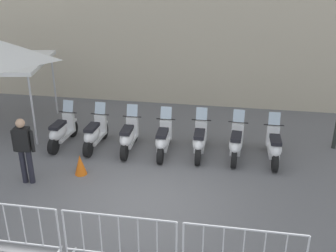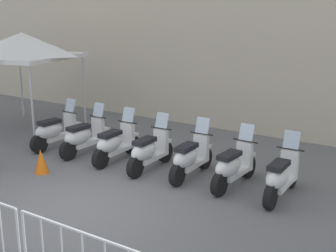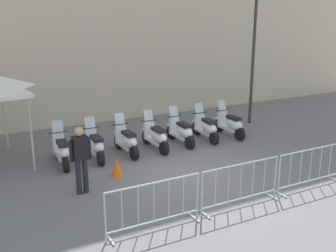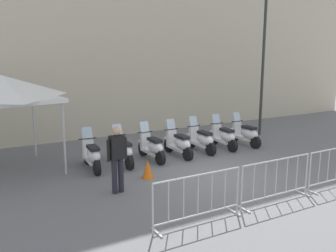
# 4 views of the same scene
# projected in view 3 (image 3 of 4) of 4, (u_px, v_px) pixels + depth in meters

# --- Properties ---
(ground_plane) EXTENTS (120.00, 120.00, 0.00)m
(ground_plane) POSITION_uv_depth(u_px,v_px,m) (195.00, 176.00, 11.03)
(ground_plane) COLOR slate
(motorcycle_0) EXTENTS (0.72, 1.70, 1.24)m
(motorcycle_0) POSITION_uv_depth(u_px,v_px,m) (62.00, 151.00, 11.67)
(motorcycle_0) COLOR black
(motorcycle_0) RESTS_ON ground
(motorcycle_1) EXTENTS (0.70, 1.71, 1.24)m
(motorcycle_1) POSITION_uv_depth(u_px,v_px,m) (95.00, 146.00, 12.13)
(motorcycle_1) COLOR black
(motorcycle_1) RESTS_ON ground
(motorcycle_2) EXTENTS (0.63, 1.72, 1.24)m
(motorcycle_2) POSITION_uv_depth(u_px,v_px,m) (127.00, 141.00, 12.57)
(motorcycle_2) COLOR black
(motorcycle_2) RESTS_ON ground
(motorcycle_3) EXTENTS (0.62, 1.72, 1.24)m
(motorcycle_3) POSITION_uv_depth(u_px,v_px,m) (156.00, 137.00, 13.00)
(motorcycle_3) COLOR black
(motorcycle_3) RESTS_ON ground
(motorcycle_4) EXTENTS (0.63, 1.72, 1.24)m
(motorcycle_4) POSITION_uv_depth(u_px,v_px,m) (181.00, 132.00, 13.55)
(motorcycle_4) COLOR black
(motorcycle_4) RESTS_ON ground
(motorcycle_5) EXTENTS (0.71, 1.71, 1.24)m
(motorcycle_5) POSITION_uv_depth(u_px,v_px,m) (206.00, 128.00, 14.01)
(motorcycle_5) COLOR black
(motorcycle_5) RESTS_ON ground
(motorcycle_6) EXTENTS (0.63, 1.72, 1.24)m
(motorcycle_6) POSITION_uv_depth(u_px,v_px,m) (231.00, 124.00, 14.44)
(motorcycle_6) COLOR black
(motorcycle_6) RESTS_ON ground
(barrier_segment_0) EXTENTS (2.11, 0.78, 1.07)m
(barrier_segment_0) POSITION_uv_depth(u_px,v_px,m) (154.00, 206.00, 8.17)
(barrier_segment_0) COLOR #B2B5B7
(barrier_segment_0) RESTS_ON ground
(barrier_segment_1) EXTENTS (2.11, 0.78, 1.07)m
(barrier_segment_1) POSITION_uv_depth(u_px,v_px,m) (241.00, 185.00, 9.17)
(barrier_segment_1) COLOR #B2B5B7
(barrier_segment_1) RESTS_ON ground
(barrier_segment_2) EXTENTS (2.11, 0.78, 1.07)m
(barrier_segment_2) POSITION_uv_depth(u_px,v_px,m) (310.00, 168.00, 10.16)
(barrier_segment_2) COLOR #B2B5B7
(barrier_segment_2) RESTS_ON ground
(street_lamp) EXTENTS (0.36, 0.36, 6.17)m
(street_lamp) POSITION_uv_depth(u_px,v_px,m) (255.00, 31.00, 15.35)
(street_lamp) COLOR #2D332D
(street_lamp) RESTS_ON ground
(officer_near_row_end) EXTENTS (0.55, 0.25, 1.73)m
(officer_near_row_end) POSITION_uv_depth(u_px,v_px,m) (81.00, 156.00, 9.72)
(officer_near_row_end) COLOR #23232D
(officer_near_row_end) RESTS_ON ground
(traffic_cone) EXTENTS (0.32, 0.32, 0.55)m
(traffic_cone) POSITION_uv_depth(u_px,v_px,m) (117.00, 167.00, 10.94)
(traffic_cone) COLOR orange
(traffic_cone) RESTS_ON ground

